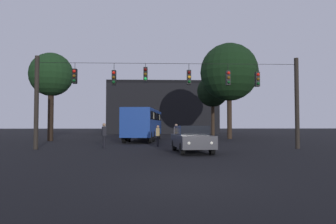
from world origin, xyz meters
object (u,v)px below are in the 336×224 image
object	(u,v)px
pedestrian_crossing_right	(158,135)
pedestrian_crossing_left	(176,134)
tree_right_far	(51,75)
car_far_left	(145,130)
tree_behind_building	(213,92)
tree_left_silhouette	(229,72)
city_bus	(144,122)
pedestrian_crossing_center	(104,134)
car_near_right	(192,138)

from	to	relation	value
pedestrian_crossing_right	pedestrian_crossing_left	bearing A→B (deg)	13.31
pedestrian_crossing_right	tree_right_far	xyz separation A→B (m)	(-10.27, 7.59, 5.49)
car_far_left	tree_behind_building	xyz separation A→B (m)	(9.15, 0.32, 5.25)
tree_left_silhouette	tree_behind_building	xyz separation A→B (m)	(-0.42, 7.65, -1.33)
city_bus	pedestrian_crossing_right	xyz separation A→B (m)	(1.33, -8.06, -1.01)
pedestrian_crossing_left	tree_left_silhouette	size ratio (longest dim) A/B	0.15
pedestrian_crossing_left	pedestrian_crossing_center	world-z (taller)	pedestrian_crossing_center
car_near_right	tree_behind_building	xyz separation A→B (m)	(5.66, 23.79, 5.25)
pedestrian_crossing_center	tree_right_far	bearing A→B (deg)	125.79
city_bus	car_near_right	size ratio (longest dim) A/B	2.51
pedestrian_crossing_right	tree_behind_building	xyz separation A→B (m)	(7.55, 18.96, 5.20)
pedestrian_crossing_left	tree_right_far	bearing A→B (deg)	147.98
pedestrian_crossing_left	tree_behind_building	xyz separation A→B (m)	(6.20, 18.64, 5.14)
pedestrian_crossing_left	tree_left_silhouette	xyz separation A→B (m)	(6.62, 10.99, 6.46)
car_far_left	pedestrian_crossing_left	world-z (taller)	pedestrian_crossing_left
car_near_right	tree_left_silhouette	world-z (taller)	tree_left_silhouette
tree_left_silhouette	tree_behind_building	size ratio (longest dim) A/B	1.29
pedestrian_crossing_center	pedestrian_crossing_left	bearing A→B (deg)	21.94
pedestrian_crossing_center	car_far_left	bearing A→B (deg)	84.39
pedestrian_crossing_center	tree_right_far	distance (m)	12.63
city_bus	pedestrian_crossing_right	size ratio (longest dim) A/B	7.31
pedestrian_crossing_left	pedestrian_crossing_center	distance (m)	5.33
pedestrian_crossing_center	city_bus	bearing A→B (deg)	76.90
pedestrian_crossing_right	tree_left_silhouette	world-z (taller)	tree_left_silhouette
car_near_right	city_bus	bearing A→B (deg)	104.02
pedestrian_crossing_left	pedestrian_crossing_center	size ratio (longest dim) A/B	0.97
pedestrian_crossing_center	tree_left_silhouette	bearing A→B (deg)	48.30
car_near_right	pedestrian_crossing_right	distance (m)	5.19
pedestrian_crossing_center	tree_left_silhouette	xyz separation A→B (m)	(11.57, 12.98, 6.43)
tree_left_silhouette	tree_right_far	xyz separation A→B (m)	(-18.25, -3.72, -1.04)
tree_left_silhouette	pedestrian_crossing_left	bearing A→B (deg)	-121.07
tree_right_far	pedestrian_crossing_center	bearing A→B (deg)	-54.21
city_bus	pedestrian_crossing_center	bearing A→B (deg)	-103.10
pedestrian_crossing_left	tree_right_far	distance (m)	14.75
pedestrian_crossing_left	tree_behind_building	bearing A→B (deg)	71.61
car_near_right	pedestrian_crossing_right	size ratio (longest dim) A/B	2.91
city_bus	tree_behind_building	size ratio (longest dim) A/B	1.36
pedestrian_crossing_left	pedestrian_crossing_right	xyz separation A→B (m)	(-1.35, -0.32, -0.06)
city_bus	pedestrian_crossing_right	bearing A→B (deg)	-80.65
car_far_left	pedestrian_crossing_right	size ratio (longest dim) A/B	2.92
city_bus	tree_right_far	distance (m)	10.01
car_far_left	pedestrian_crossing_left	distance (m)	18.56
car_near_right	pedestrian_crossing_right	xyz separation A→B (m)	(-1.89, 4.84, 0.06)
city_bus	tree_left_silhouette	world-z (taller)	tree_left_silhouette
car_near_right	pedestrian_crossing_left	world-z (taller)	pedestrian_crossing_left
city_bus	car_near_right	world-z (taller)	city_bus
car_far_left	pedestrian_crossing_center	bearing A→B (deg)	-95.61
car_near_right	pedestrian_crossing_left	distance (m)	5.19
pedestrian_crossing_left	pedestrian_crossing_right	distance (m)	1.39
car_near_right	tree_behind_building	size ratio (longest dim) A/B	0.54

